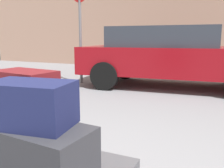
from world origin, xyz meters
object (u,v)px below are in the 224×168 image
at_px(duffel_bag_charcoal_front_right, 33,157).
at_px(parked_car, 171,55).
at_px(suitcase_maroon_rear_left, 27,115).
at_px(duffel_bag_navy_topmost_pile, 30,104).
at_px(no_parking_sign, 80,22).

height_order(duffel_bag_charcoal_front_right, parked_car, parked_car).
xyz_separation_m(suitcase_maroon_rear_left, duffel_bag_navy_topmost_pile, (0.29, -0.27, 0.18)).
bearing_deg(suitcase_maroon_rear_left, duffel_bag_navy_topmost_pile, -35.58).
xyz_separation_m(duffel_bag_charcoal_front_right, suitcase_maroon_rear_left, (-0.29, 0.27, 0.12)).
bearing_deg(no_parking_sign, duffel_bag_charcoal_front_right, -61.00).
bearing_deg(parked_car, no_parking_sign, -169.24).
height_order(duffel_bag_navy_topmost_pile, no_parking_sign, no_parking_sign).
distance_m(duffel_bag_navy_topmost_pile, no_parking_sign, 5.27).
height_order(duffel_bag_charcoal_front_right, no_parking_sign, no_parking_sign).
xyz_separation_m(duffel_bag_navy_topmost_pile, no_parking_sign, (-2.53, 4.56, 0.75)).
height_order(duffel_bag_navy_topmost_pile, parked_car, parked_car).
bearing_deg(no_parking_sign, suitcase_maroon_rear_left, -62.48).
distance_m(duffel_bag_charcoal_front_right, suitcase_maroon_rear_left, 0.41).
relative_size(suitcase_maroon_rear_left, duffel_bag_navy_topmost_pile, 1.36).
height_order(suitcase_maroon_rear_left, parked_car, parked_car).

